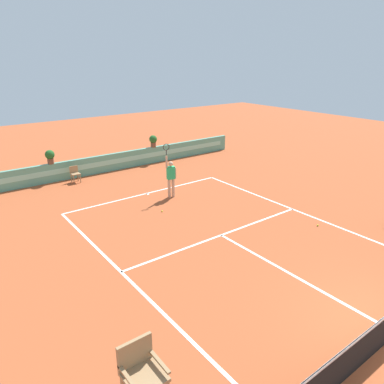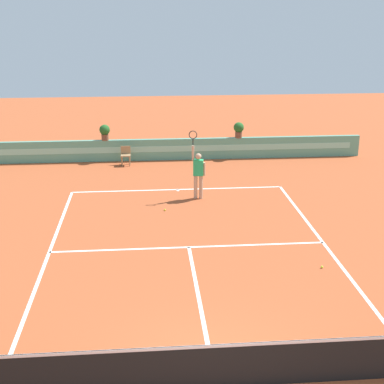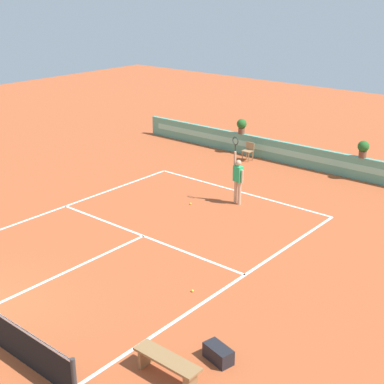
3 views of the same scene
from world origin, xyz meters
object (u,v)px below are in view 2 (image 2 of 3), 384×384
tennis_ball_mid_court (165,210)px  potted_plant_right (239,129)px  tennis_player (198,171)px  ball_kid_chair (126,155)px  tennis_ball_near_baseline (322,267)px  potted_plant_left (105,131)px

tennis_ball_mid_court → potted_plant_right: (3.75, 6.83, 1.38)m
tennis_player → tennis_ball_mid_court: tennis_player is taller
potted_plant_right → tennis_player: bearing=-113.6°
ball_kid_chair → potted_plant_right: potted_plant_right is taller
tennis_ball_near_baseline → tennis_ball_mid_court: (-4.14, 4.85, 0.00)m
potted_plant_left → potted_plant_right: (6.22, 0.00, 0.00)m
ball_kid_chair → tennis_player: (2.83, -4.87, 0.57)m
tennis_player → tennis_ball_mid_court: bearing=-136.6°
ball_kid_chair → potted_plant_left: potted_plant_left is taller
tennis_player → tennis_ball_near_baseline: bearing=-65.0°
tennis_ball_mid_court → potted_plant_right: potted_plant_right is taller
tennis_player → potted_plant_right: 6.12m
ball_kid_chair → tennis_ball_near_baseline: 12.34m
tennis_player → potted_plant_right: size_ratio=3.57×
potted_plant_left → potted_plant_right: 6.22m
potted_plant_left → ball_kid_chair: bearing=-37.8°
tennis_ball_near_baseline → tennis_ball_mid_court: size_ratio=1.00×
tennis_ball_near_baseline → potted_plant_left: size_ratio=0.09×
ball_kid_chair → tennis_ball_mid_court: bearing=-75.9°
ball_kid_chair → potted_plant_right: bearing=7.9°
ball_kid_chair → tennis_ball_near_baseline: size_ratio=12.50×
tennis_ball_near_baseline → tennis_ball_mid_court: 6.38m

